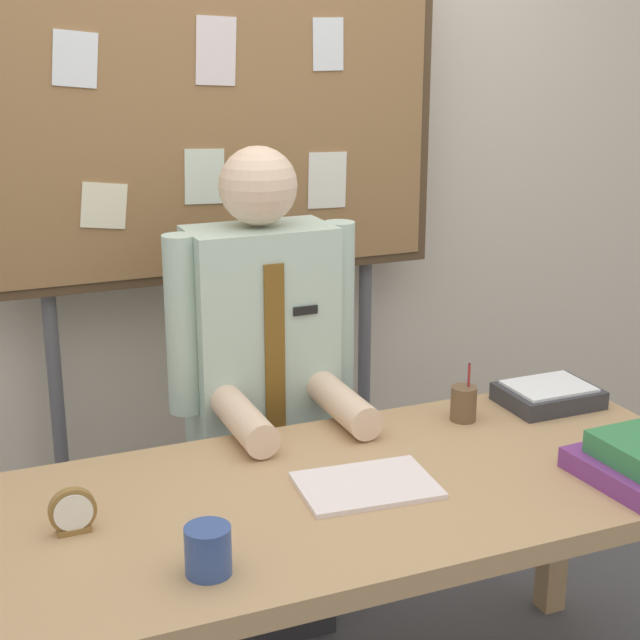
{
  "coord_description": "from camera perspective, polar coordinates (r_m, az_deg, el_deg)",
  "views": [
    {
      "loc": [
        -0.85,
        -1.84,
        1.75
      ],
      "look_at": [
        0.0,
        0.18,
        1.08
      ],
      "focal_mm": 54.32,
      "sensor_mm": 36.0,
      "label": 1
    }
  ],
  "objects": [
    {
      "name": "back_wall",
      "position": [
        3.18,
        -7.21,
        9.53
      ],
      "size": [
        6.4,
        0.08,
        2.7
      ],
      "primitive_type": "cube",
      "color": "beige",
      "rests_on": "ground_plane"
    },
    {
      "name": "desk",
      "position": [
        2.3,
        1.81,
        -11.63
      ],
      "size": [
        1.8,
        0.78,
        0.73
      ],
      "color": "tan",
      "rests_on": "ground_plane"
    },
    {
      "name": "person",
      "position": [
        2.8,
        -3.35,
        -5.69
      ],
      "size": [
        0.55,
        0.56,
        1.45
      ],
      "color": "#2D2D33",
      "rests_on": "ground_plane"
    },
    {
      "name": "bulletin_board",
      "position": [
        2.97,
        -6.19,
        11.23
      ],
      "size": [
        1.44,
        0.09,
        1.99
      ],
      "color": "#4C3823",
      "rests_on": "ground_plane"
    },
    {
      "name": "book_stack",
      "position": [
        2.38,
        18.21,
        -8.05
      ],
      "size": [
        0.22,
        0.3,
        0.1
      ],
      "color": "#72337F",
      "rests_on": "desk"
    },
    {
      "name": "open_notebook",
      "position": [
        2.26,
        2.76,
        -9.7
      ],
      "size": [
        0.33,
        0.25,
        0.01
      ],
      "primitive_type": "cube",
      "rotation": [
        0.0,
        0.0,
        -0.09
      ],
      "color": "silver",
      "rests_on": "desk"
    },
    {
      "name": "desk_clock",
      "position": [
        2.12,
        -14.36,
        -10.95
      ],
      "size": [
        0.1,
        0.04,
        0.1
      ],
      "color": "olive",
      "rests_on": "desk"
    },
    {
      "name": "coffee_mug",
      "position": [
        1.93,
        -6.61,
        -13.33
      ],
      "size": [
        0.09,
        0.09,
        0.1
      ],
      "primitive_type": "cylinder",
      "color": "#334C8C",
      "rests_on": "desk"
    },
    {
      "name": "pen_holder",
      "position": [
        2.63,
        8.46,
        -4.86
      ],
      "size": [
        0.07,
        0.07,
        0.16
      ],
      "color": "brown",
      "rests_on": "desk"
    },
    {
      "name": "paper_tray",
      "position": [
        2.79,
        13.3,
        -4.31
      ],
      "size": [
        0.26,
        0.2,
        0.06
      ],
      "color": "#333338",
      "rests_on": "desk"
    }
  ]
}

